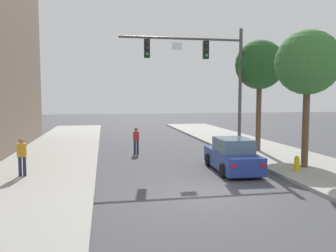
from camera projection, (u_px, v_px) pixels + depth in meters
ground_plane at (206, 195)px, 12.44m from camera, size 120.00×120.00×0.00m
sidewalk_left at (16, 203)px, 11.24m from camera, size 5.00×60.00×0.15m
traffic_signal_mast at (207, 66)px, 20.42m from camera, size 7.44×0.38×7.50m
car_lead_blue at (232, 156)px, 16.38m from camera, size 1.98×4.31×1.60m
pedestrian_sidewalk_left_walker at (22, 155)px, 14.66m from camera, size 0.36×0.22×1.64m
pedestrian_crossing_road at (136, 139)px, 21.33m from camera, size 0.36×0.22×1.64m
fire_hydrant at (297, 164)px, 15.68m from camera, size 0.48×0.24×0.72m
street_tree_nearest at (308, 63)px, 16.26m from camera, size 3.06×3.06×6.56m
street_tree_second at (260, 66)px, 21.39m from camera, size 3.05×3.05×6.92m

